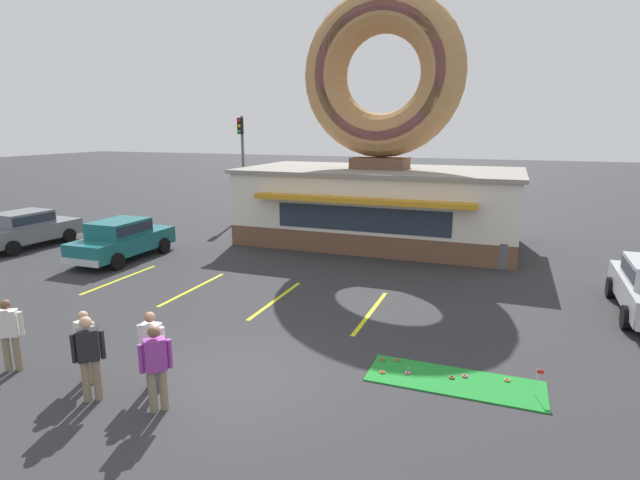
{
  "coord_description": "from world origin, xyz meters",
  "views": [
    {
      "loc": [
        5.12,
        -8.1,
        5.17
      ],
      "look_at": [
        0.17,
        5.0,
        2.0
      ],
      "focal_mm": 28.0,
      "sensor_mm": 36.0,
      "label": 1
    }
  ],
  "objects": [
    {
      "name": "ground_plane",
      "position": [
        0.0,
        0.0,
        0.0
      ],
      "size": [
        160.0,
        160.0,
        0.0
      ],
      "primitive_type": "plane",
      "color": "#2D2D30"
    },
    {
      "name": "donut_shop_building",
      "position": [
        -0.34,
        13.94,
        3.74
      ],
      "size": [
        12.3,
        6.75,
        10.96
      ],
      "color": "brown",
      "rests_on": "ground"
    },
    {
      "name": "putting_mat",
      "position": [
        4.39,
        1.73,
        0.01
      ],
      "size": [
        3.58,
        1.25,
        0.03
      ],
      "primitive_type": "cube",
      "color": "#1E842D",
      "rests_on": "ground"
    },
    {
      "name": "mini_donut_near_left",
      "position": [
        2.91,
        1.54,
        0.05
      ],
      "size": [
        0.13,
        0.13,
        0.04
      ],
      "primitive_type": "torus",
      "color": "#D17F47",
      "rests_on": "putting_mat"
    },
    {
      "name": "mini_donut_near_right",
      "position": [
        4.57,
        1.98,
        0.05
      ],
      "size": [
        0.13,
        0.13,
        0.04
      ],
      "primitive_type": "torus",
      "color": "#D8667F",
      "rests_on": "putting_mat"
    },
    {
      "name": "mini_donut_mid_left",
      "position": [
        2.76,
        2.1,
        0.05
      ],
      "size": [
        0.13,
        0.13,
        0.04
      ],
      "primitive_type": "torus",
      "color": "brown",
      "rests_on": "putting_mat"
    },
    {
      "name": "mini_donut_mid_centre",
      "position": [
        3.08,
        2.2,
        0.05
      ],
      "size": [
        0.13,
        0.13,
        0.04
      ],
      "primitive_type": "torus",
      "color": "brown",
      "rests_on": "putting_mat"
    },
    {
      "name": "mini_donut_mid_right",
      "position": [
        4.33,
        1.82,
        0.05
      ],
      "size": [
        0.13,
        0.13,
        0.04
      ],
      "primitive_type": "torus",
      "color": "brown",
      "rests_on": "putting_mat"
    },
    {
      "name": "mini_donut_far_left",
      "position": [
        3.42,
        1.69,
        0.05
      ],
      "size": [
        0.13,
        0.13,
        0.04
      ],
      "primitive_type": "torus",
      "color": "#D8667F",
      "rests_on": "putting_mat"
    },
    {
      "name": "mini_donut_far_centre",
      "position": [
        5.42,
        2.12,
        0.05
      ],
      "size": [
        0.13,
        0.13,
        0.04
      ],
      "primitive_type": "torus",
      "color": "#D17F47",
      "rests_on": "putting_mat"
    },
    {
      "name": "golf_ball",
      "position": [
        3.4,
        1.89,
        0.05
      ],
      "size": [
        0.04,
        0.04,
        0.04
      ],
      "primitive_type": "sphere",
      "color": "white",
      "rests_on": "putting_mat"
    },
    {
      "name": "putting_flag_pin",
      "position": [
        5.97,
        1.72,
        0.44
      ],
      "size": [
        0.13,
        0.01,
        0.55
      ],
      "color": "silver",
      "rests_on": "putting_mat"
    },
    {
      "name": "car_grey",
      "position": [
        -14.54,
        7.37,
        0.87
      ],
      "size": [
        2.15,
        4.64,
        1.6
      ],
      "color": "slate",
      "rests_on": "ground"
    },
    {
      "name": "car_teal",
      "position": [
        -9.11,
        7.21,
        0.87
      ],
      "size": [
        2.01,
        4.57,
        1.6
      ],
      "color": "#196066",
      "rests_on": "ground"
    },
    {
      "name": "pedestrian_blue_sweater_man",
      "position": [
        -2.09,
        -1.46,
        0.95
      ],
      "size": [
        0.47,
        0.43,
        1.71
      ],
      "color": "#7F7056",
      "rests_on": "ground"
    },
    {
      "name": "pedestrian_hooded_kid",
      "position": [
        -4.65,
        -1.12,
        0.89
      ],
      "size": [
        0.51,
        0.41,
        1.62
      ],
      "color": "#7F7056",
      "rests_on": "ground"
    },
    {
      "name": "pedestrian_leather_jacket_man",
      "position": [
        -0.66,
        -1.31,
        0.93
      ],
      "size": [
        0.44,
        0.46,
        1.68
      ],
      "color": "#7F7056",
      "rests_on": "ground"
    },
    {
      "name": "pedestrian_clipboard_woman",
      "position": [
        -2.74,
        -0.92,
        0.85
      ],
      "size": [
        0.59,
        0.31,
        1.54
      ],
      "color": "#7F7056",
      "rests_on": "ground"
    },
    {
      "name": "pedestrian_beanie_man",
      "position": [
        -1.28,
        -0.66,
        0.9
      ],
      "size": [
        0.59,
        0.29,
        1.63
      ],
      "color": "#474C66",
      "rests_on": "ground"
    },
    {
      "name": "trash_bin",
      "position": [
        5.15,
        11.24,
        0.5
      ],
      "size": [
        0.57,
        0.57,
        0.97
      ],
      "color": "#51565B",
      "rests_on": "ground"
    },
    {
      "name": "traffic_light_pole",
      "position": [
        -9.44,
        17.65,
        3.71
      ],
      "size": [
        0.28,
        0.47,
        5.8
      ],
      "color": "#595B60",
      "rests_on": "ground"
    },
    {
      "name": "parking_stripe_far_left",
      "position": [
        -7.28,
        5.0,
        0.0
      ],
      "size": [
        0.12,
        3.6,
        0.01
      ],
      "primitive_type": "cube",
      "color": "yellow",
      "rests_on": "ground"
    },
    {
      "name": "parking_stripe_left",
      "position": [
        -4.28,
        5.0,
        0.0
      ],
      "size": [
        0.12,
        3.6,
        0.01
      ],
      "primitive_type": "cube",
      "color": "yellow",
      "rests_on": "ground"
    },
    {
      "name": "parking_stripe_mid_left",
      "position": [
        -1.28,
        5.0,
        0.0
      ],
      "size": [
        0.12,
        3.6,
        0.01
      ],
      "primitive_type": "cube",
      "color": "yellow",
      "rests_on": "ground"
    },
    {
      "name": "parking_stripe_centre",
      "position": [
        1.72,
        5.0,
        0.0
      ],
      "size": [
        0.12,
        3.6,
        0.01
      ],
      "primitive_type": "cube",
      "color": "yellow",
      "rests_on": "ground"
    }
  ]
}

